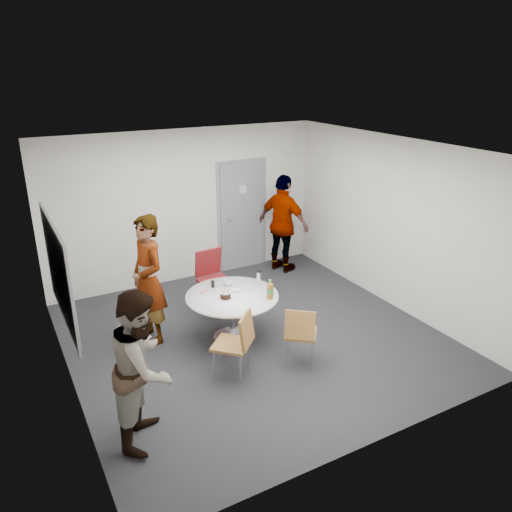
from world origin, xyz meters
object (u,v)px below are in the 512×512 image
person_right (283,224)px  table (234,301)px  door (242,216)px  chair_near_left (238,339)px  person_main (148,280)px  whiteboard (59,272)px  person_left (143,367)px  chair_far (212,273)px  chair_near_right (300,331)px

person_right → table: bearing=111.4°
door → chair_near_left: size_ratio=2.39×
person_main → whiteboard: bearing=-77.2°
person_left → person_right: (3.64, 3.20, 0.08)m
whiteboard → chair_far: size_ratio=1.93×
chair_far → person_right: person_right is taller
person_main → person_left: bearing=-27.5°
door → chair_near_left: bearing=-118.1°
door → whiteboard: door is taller
person_left → chair_near_left: bearing=-38.4°
chair_far → person_left: bearing=48.1°
door → chair_far: bearing=-132.4°
whiteboard → chair_near_left: 2.26m
person_right → chair_near_right: bearing=130.5°
whiteboard → person_left: size_ratio=1.12×
table → chair_near_right: 1.14m
chair_near_left → person_left: 1.43m
chair_far → person_left: 3.01m
chair_far → chair_near_right: bearing=94.1°
table → chair_far: bearing=83.3°
chair_near_right → door: bearing=113.3°
person_right → person_main: bearing=91.6°
whiteboard → person_main: 1.36m
door → person_main: bearing=-142.7°
whiteboard → table: (2.21, -0.07, -0.86)m
table → person_main: 1.22m
door → whiteboard: bearing=-147.3°
chair_near_right → person_left: 2.18m
chair_near_left → chair_far: bearing=30.6°
person_main → person_right: bearing=104.9°
door → person_main: 3.01m
table → person_main: size_ratio=0.71×
person_main → person_left: size_ratio=1.09×
door → chair_near_right: (-0.92, -3.40, -0.51)m
table → person_right: bearing=43.2°
table → person_left: size_ratio=0.77×
person_left → table: bearing=-19.3°
door → chair_near_right: door is taller
whiteboard → chair_near_right: bearing=-23.0°
whiteboard → person_right: 4.53m
chair_near_right → person_right: person_right is taller
chair_far → person_right: 2.02m
door → whiteboard: 4.25m
whiteboard → person_main: whiteboard is taller
person_right → door: bearing=25.9°
chair_near_left → chair_far: (0.50, 1.90, 0.06)m
chair_near_right → person_main: 2.20m
table → person_right: person_right is taller
table → person_main: person_main is taller
chair_near_left → person_right: bearing=4.9°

